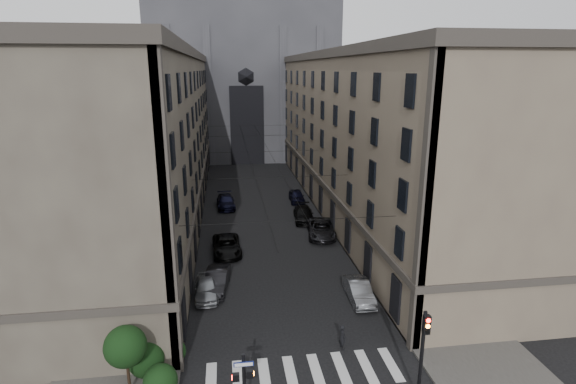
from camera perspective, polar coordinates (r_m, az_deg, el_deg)
name	(u,v)px	position (r m, az deg, el deg)	size (l,w,h in m)	color
sidewalk_left	(173,213)	(55.77, -14.36, -2.62)	(7.00, 80.00, 0.15)	#383533
sidewalk_right	(343,206)	(57.25, 7.00, -1.78)	(7.00, 80.00, 0.15)	#383533
zebra_crossing	(303,372)	(27.83, 1.97, -21.90)	(11.00, 3.20, 0.01)	beige
building_left	(141,137)	(54.15, -18.13, 6.65)	(13.60, 60.60, 18.85)	#453D35
building_right	(369,133)	(56.09, 10.24, 7.45)	(13.60, 60.60, 18.85)	brown
gothic_tower	(243,64)	(91.83, -5.75, 15.90)	(35.00, 23.00, 58.00)	#2D2D33
traffic_light_right	(423,346)	(25.01, 16.79, -18.21)	(0.34, 0.50, 5.20)	black
shrub_cluster	(144,358)	(26.91, -17.78, -19.46)	(3.90, 4.40, 3.90)	black
tram_wires	(260,153)	(53.44, -3.63, 4.99)	(14.00, 60.00, 0.43)	black
car_left_near	(206,288)	(35.52, -10.33, -11.85)	(1.78, 4.43, 1.51)	gray
car_left_midnear	(217,280)	(36.40, -9.03, -11.01)	(1.68, 4.81, 1.58)	black
car_left_midfar	(227,246)	(42.92, -7.79, -6.78)	(2.56, 5.55, 1.54)	black
car_left_far	(226,202)	(56.81, -7.91, -1.22)	(2.15, 5.29, 1.54)	black
car_right_near	(359,291)	(34.90, 9.00, -12.32)	(1.57, 4.50, 1.48)	slate
car_right_midnear	(321,229)	(46.86, 4.25, -4.67)	(2.73, 5.93, 1.65)	black
car_right_midfar	(304,214)	(51.48, 1.99, -2.84)	(2.14, 5.27, 1.53)	black
car_right_far	(297,196)	(58.68, 1.11, -0.53)	(1.83, 4.54, 1.55)	black
pedestrian	(342,337)	(29.42, 6.90, -17.79)	(0.59, 0.39, 1.62)	black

